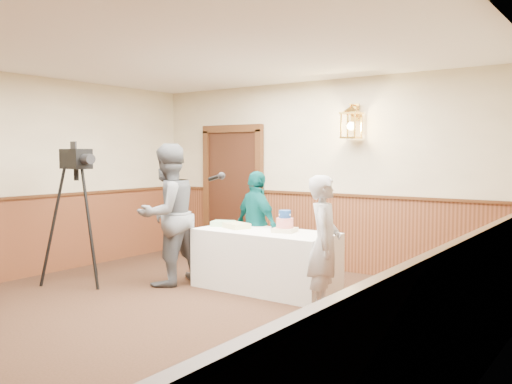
% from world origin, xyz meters
% --- Properties ---
extents(ground, '(7.00, 7.00, 0.00)m').
position_xyz_m(ground, '(0.00, 0.00, 0.00)').
color(ground, '#301F12').
rests_on(ground, ground).
extents(room_shell, '(6.02, 7.02, 2.81)m').
position_xyz_m(room_shell, '(-0.05, 0.45, 1.52)').
color(room_shell, '#BCAE8D').
rests_on(room_shell, ground).
extents(display_table, '(1.80, 0.80, 0.75)m').
position_xyz_m(display_table, '(0.12, 1.90, 0.38)').
color(display_table, white).
rests_on(display_table, ground).
extents(tiered_cake, '(0.30, 0.30, 0.27)m').
position_xyz_m(tiered_cake, '(0.38, 1.95, 0.86)').
color(tiered_cake, beige).
rests_on(tiered_cake, display_table).
extents(sheet_cake_yellow, '(0.39, 0.34, 0.07)m').
position_xyz_m(sheet_cake_yellow, '(-0.33, 1.89, 0.78)').
color(sheet_cake_yellow, '#E0E689').
rests_on(sheet_cake_yellow, display_table).
extents(sheet_cake_green, '(0.35, 0.32, 0.07)m').
position_xyz_m(sheet_cake_green, '(-0.60, 1.95, 0.78)').
color(sheet_cake_green, '#ACF2AB').
rests_on(sheet_cake_green, display_table).
extents(interviewer, '(1.53, 0.95, 1.85)m').
position_xyz_m(interviewer, '(-1.08, 1.40, 0.92)').
color(interviewer, '#585B60').
rests_on(interviewer, ground).
extents(baker, '(0.53, 0.63, 1.49)m').
position_xyz_m(baker, '(1.17, 1.50, 0.74)').
color(baker, '#A7A8AD').
rests_on(baker, ground).
extents(assistant_p, '(0.94, 0.65, 1.48)m').
position_xyz_m(assistant_p, '(-0.29, 2.29, 0.74)').
color(assistant_p, '#074E4E').
rests_on(assistant_p, ground).
extents(tv_camera_rig, '(0.70, 0.65, 1.78)m').
position_xyz_m(tv_camera_rig, '(-2.07, 0.73, 0.80)').
color(tv_camera_rig, black).
rests_on(tv_camera_rig, ground).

